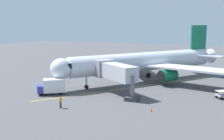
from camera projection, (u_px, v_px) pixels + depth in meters
name	position (u px, v px, depth m)	size (l,w,h in m)	color
ground_plane	(149.00, 79.00, 59.98)	(220.00, 220.00, 0.00)	#4C4C4F
apron_lead_in_line	(136.00, 87.00, 52.88)	(0.24, 40.00, 0.01)	yellow
airplane	(146.00, 62.00, 57.87)	(31.49, 34.67, 11.50)	silver
jet_bridge	(113.00, 71.00, 47.61)	(10.29, 8.54, 5.40)	#B7B7BC
ground_crew_marshaller	(60.00, 102.00, 39.35)	(0.46, 0.46, 1.71)	#23232D
tug_near_nose	(136.00, 65.00, 76.01)	(2.56, 2.74, 1.50)	black
box_truck_starboard_side	(52.00, 86.00, 46.99)	(4.90, 4.21, 2.62)	#2D3899
baggage_cart_rear_apron	(224.00, 94.00, 44.46)	(2.92, 2.68, 1.27)	#9E9EA3
safety_cone_nose_left	(151.00, 110.00, 37.81)	(0.32, 0.32, 0.55)	#F2590F
safety_cone_nose_right	(67.00, 77.00, 61.58)	(0.32, 0.32, 0.55)	#F2590F
safety_cone_wing_port	(68.00, 82.00, 56.21)	(0.32, 0.32, 0.55)	#F2590F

